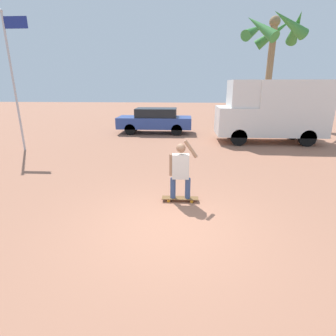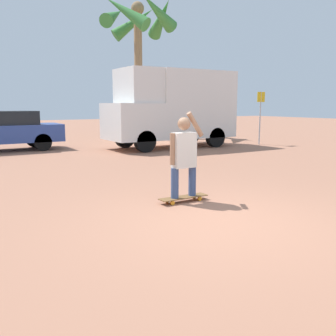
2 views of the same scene
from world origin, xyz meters
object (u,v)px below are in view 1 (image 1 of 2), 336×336
object	(u,v)px
flagpole	(14,75)
skateboard	(180,198)
person_skateboarder	(181,168)
camper_van	(273,110)
parked_car_blue	(155,120)
palm_tree_near_van	(274,35)

from	to	relation	value
flagpole	skateboard	bearing A→B (deg)	-35.39
person_skateboarder	camper_van	size ratio (longest dim) A/B	0.29
parked_car_blue	camper_van	bearing A→B (deg)	-20.08
person_skateboarder	parked_car_blue	bearing A→B (deg)	99.90
skateboard	camper_van	xyz separation A→B (m)	(4.63, 7.74, 1.63)
flagpole	palm_tree_near_van	bearing A→B (deg)	31.60
skateboard	parked_car_blue	distance (m)	10.25
flagpole	parked_car_blue	bearing A→B (deg)	41.21
person_skateboarder	flagpole	size ratio (longest dim) A/B	0.27
skateboard	parked_car_blue	size ratio (longest dim) A/B	0.21
person_skateboarder	flagpole	world-z (taller)	flagpole
palm_tree_near_van	camper_van	bearing A→B (deg)	-103.08
camper_van	parked_car_blue	world-z (taller)	camper_van
camper_van	parked_car_blue	bearing A→B (deg)	159.92
parked_car_blue	palm_tree_near_van	world-z (taller)	palm_tree_near_van
person_skateboarder	parked_car_blue	world-z (taller)	person_skateboarder
skateboard	flagpole	xyz separation A→B (m)	(-7.32, 5.20, 3.27)
skateboard	parked_car_blue	bearing A→B (deg)	99.91
palm_tree_near_van	flagpole	distance (m)	15.81
camper_van	skateboard	bearing A→B (deg)	-120.92
parked_car_blue	palm_tree_near_van	bearing A→B (deg)	23.13
person_skateboarder	parked_car_blue	distance (m)	10.23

